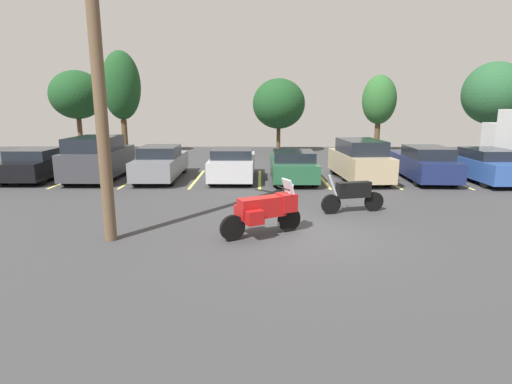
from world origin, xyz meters
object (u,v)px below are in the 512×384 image
(motorcycle_second, at_px, (353,195))
(car_grey, at_px, (161,163))
(car_tan, at_px, (360,160))
(car_blue, at_px, (484,165))
(car_black, at_px, (39,164))
(car_silver, at_px, (233,164))
(car_charcoal, at_px, (98,158))
(car_navy, at_px, (424,164))
(utility_pole, at_px, (96,45))
(car_green, at_px, (293,166))
(motorcycle_touring, at_px, (265,210))

(motorcycle_second, height_order, car_grey, car_grey)
(car_tan, xyz_separation_m, car_blue, (5.55, -0.14, -0.19))
(car_black, height_order, car_silver, car_silver)
(car_charcoal, relative_size, car_navy, 0.94)
(car_grey, distance_m, car_navy, 12.02)
(car_silver, bearing_deg, utility_pole, -106.90)
(car_navy, bearing_deg, car_green, -177.50)
(motorcycle_touring, bearing_deg, car_grey, 119.97)
(car_charcoal, relative_size, car_blue, 0.94)
(car_silver, height_order, car_tan, car_tan)
(motorcycle_touring, bearing_deg, car_green, 80.29)
(car_charcoal, xyz_separation_m, car_blue, (17.42, -0.17, -0.26))
(motorcycle_touring, relative_size, motorcycle_second, 1.02)
(car_navy, height_order, car_blue, car_navy)
(car_green, bearing_deg, car_charcoal, 178.73)
(car_grey, xyz_separation_m, utility_pole, (0.74, -8.57, 4.01))
(motorcycle_touring, distance_m, car_charcoal, 10.96)
(car_tan, bearing_deg, utility_pole, -134.81)
(motorcycle_second, xyz_separation_m, car_blue, (7.09, 5.48, 0.13))
(utility_pole, bearing_deg, motorcycle_second, 22.10)
(car_tan, bearing_deg, car_green, -176.89)
(motorcycle_touring, height_order, utility_pole, utility_pole)
(motorcycle_second, distance_m, car_green, 5.66)
(car_green, relative_size, car_tan, 0.94)
(car_silver, relative_size, car_navy, 0.92)
(motorcycle_touring, distance_m, utility_pole, 5.69)
(car_grey, bearing_deg, car_silver, -1.68)
(utility_pole, bearing_deg, car_green, 57.18)
(car_charcoal, xyz_separation_m, car_grey, (2.82, 0.17, -0.23))
(car_blue, bearing_deg, utility_pole, -149.30)
(motorcycle_second, relative_size, car_black, 0.47)
(motorcycle_second, height_order, car_green, car_green)
(car_charcoal, bearing_deg, motorcycle_touring, -46.71)
(motorcycle_touring, xyz_separation_m, car_tan, (4.35, 7.95, 0.21))
(car_navy, bearing_deg, car_blue, -5.20)
(car_grey, bearing_deg, utility_pole, -85.10)
(car_black, distance_m, car_charcoal, 2.82)
(car_grey, relative_size, car_silver, 1.08)
(car_grey, height_order, car_blue, car_grey)
(car_navy, bearing_deg, car_charcoal, -179.75)
(car_tan, bearing_deg, car_charcoal, 179.84)
(car_charcoal, distance_m, car_green, 8.85)
(motorcycle_touring, height_order, car_charcoal, car_charcoal)
(motorcycle_touring, bearing_deg, car_black, 141.91)
(motorcycle_touring, xyz_separation_m, car_navy, (7.32, 8.04, 0.05))
(car_grey, bearing_deg, car_navy, -0.50)
(car_charcoal, xyz_separation_m, car_silver, (6.13, 0.07, -0.27))
(car_charcoal, bearing_deg, motorcycle_second, -28.68)
(motorcycle_touring, bearing_deg, car_blue, 38.24)
(car_charcoal, height_order, car_green, car_charcoal)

